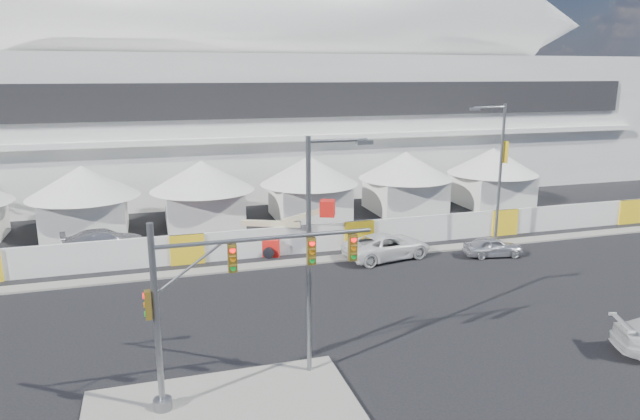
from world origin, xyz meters
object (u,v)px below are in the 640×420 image
object	(u,v)px
pickup_curb	(387,246)
streetlight_curb	(498,165)
boom_lift	(263,238)
streetlight_median	(315,241)
lot_car_c	(104,241)
sedan_silver	(493,247)
traffic_mast	(208,304)

from	to	relation	value
pickup_curb	streetlight_curb	size ratio (longest dim) A/B	0.60
boom_lift	streetlight_median	bearing A→B (deg)	-70.60
pickup_curb	boom_lift	size ratio (longest dim) A/B	0.76
lot_car_c	streetlight_median	bearing A→B (deg)	-163.12
sedan_silver	pickup_curb	xyz separation A→B (m)	(-7.12, 1.74, 0.17)
streetlight_median	sedan_silver	bearing A→B (deg)	35.55
streetlight_median	streetlight_curb	distance (m)	22.45
traffic_mast	streetlight_curb	world-z (taller)	streetlight_curb
sedan_silver	streetlight_median	world-z (taller)	streetlight_median
pickup_curb	streetlight_curb	distance (m)	10.08
pickup_curb	traffic_mast	size ratio (longest dim) A/B	0.72
sedan_silver	traffic_mast	distance (m)	24.29
traffic_mast	lot_car_c	bearing A→B (deg)	103.51
lot_car_c	streetlight_median	size ratio (longest dim) A/B	0.57
pickup_curb	lot_car_c	xyz separation A→B (m)	(-18.48, 7.03, -0.04)
sedan_silver	traffic_mast	xyz separation A→B (m)	(-20.46, -12.64, 3.39)
lot_car_c	streetlight_curb	distance (m)	28.36
lot_car_c	streetlight_median	world-z (taller)	streetlight_median
sedan_silver	streetlight_curb	bearing A→B (deg)	-22.48
streetlight_median	lot_car_c	bearing A→B (deg)	115.29
lot_car_c	pickup_curb	bearing A→B (deg)	-119.24
lot_car_c	streetlight_median	distance (m)	22.92
sedan_silver	lot_car_c	xyz separation A→B (m)	(-25.60, 8.77, 0.13)
traffic_mast	streetlight_median	distance (m)	4.88
traffic_mast	pickup_curb	bearing A→B (deg)	47.15
lot_car_c	streetlight_median	xyz separation A→B (m)	(9.56, -20.23, 4.97)
lot_car_c	boom_lift	bearing A→B (deg)	-115.61
pickup_curb	boom_lift	xyz separation A→B (m)	(-7.76, 3.71, 0.20)
streetlight_median	streetlight_curb	xyz separation A→B (m)	(17.62, 13.91, 0.13)
traffic_mast	streetlight_curb	xyz separation A→B (m)	(22.03, 15.09, 1.83)
lot_car_c	streetlight_curb	size ratio (longest dim) A/B	0.55
boom_lift	sedan_silver	bearing A→B (deg)	3.21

